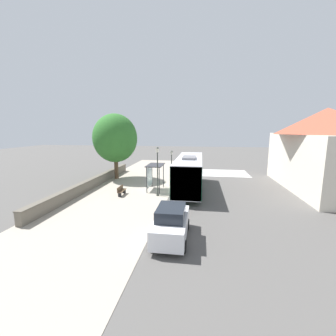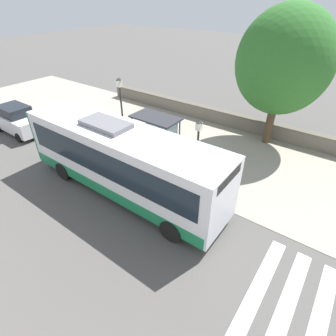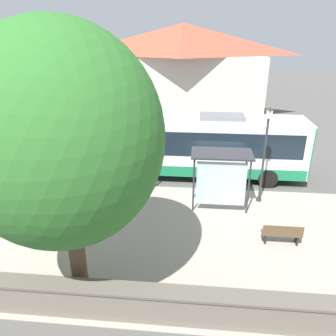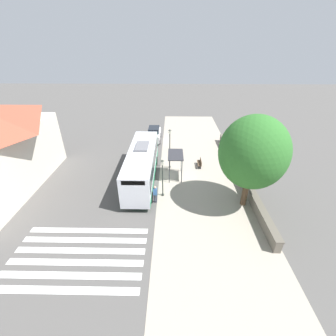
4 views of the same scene
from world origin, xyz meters
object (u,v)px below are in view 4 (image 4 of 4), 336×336
bus_shelter (177,159)px  parked_car_behind_bus (154,134)px  shade_tree (253,153)px  street_lamp_far (170,146)px  pedestrian (155,193)px  bus (142,164)px  street_lamp_near (163,175)px  bench (200,163)px

bus_shelter → parked_car_behind_bus: bus_shelter is taller
shade_tree → parked_car_behind_bus: 17.68m
bus_shelter → parked_car_behind_bus: (3.13, -10.07, -1.21)m
bus_shelter → street_lamp_far: street_lamp_far is taller
pedestrian → street_lamp_far: street_lamp_far is taller
bus → street_lamp_far: bearing=-136.9°
street_lamp_near → pedestrian: bearing=58.7°
pedestrian → street_lamp_far: size_ratio=0.38×
bus_shelter → street_lamp_near: bearing=68.4°
street_lamp_far → parked_car_behind_bus: bearing=-73.8°
bus_shelter → parked_car_behind_bus: size_ratio=0.65×
street_lamp_near → parked_car_behind_bus: street_lamp_near is taller
bus → street_lamp_near: size_ratio=2.81×
bus → parked_car_behind_bus: size_ratio=2.54×
bench → street_lamp_near: bearing=54.5°
pedestrian → shade_tree: (-7.80, 0.15, 4.06)m
pedestrian → bus: bearing=-67.6°
shade_tree → parked_car_behind_bus: bearing=-58.6°
bus_shelter → parked_car_behind_bus: 10.61m
bench → parked_car_behind_bus: size_ratio=0.36×
bench → street_lamp_near: (4.05, 5.68, 1.79)m
bus_shelter → bench: 3.89m
bus_shelter → shade_tree: (-5.82, 4.61, 2.94)m
bus_shelter → pedestrian: bearing=66.0°
pedestrian → street_lamp_far: bearing=-100.7°
bus_shelter → pedestrian: 5.01m
pedestrian → parked_car_behind_bus: (1.14, -14.53, -0.09)m
bench → bus: bearing=24.9°
street_lamp_near → parked_car_behind_bus: 13.68m
shade_tree → bench: bearing=-65.5°
pedestrian → bench: bearing=-124.8°
bus → parked_car_behind_bus: bearing=-92.3°
street_lamp_near → street_lamp_far: 5.44m
street_lamp_far → shade_tree: 9.60m
bus → bench: bearing=-155.1°
bus_shelter → pedestrian: size_ratio=1.56×
bus → street_lamp_far: (-2.79, -2.62, 0.88)m
bench → street_lamp_near: street_lamp_near is taller
bus_shelter → street_lamp_near: street_lamp_near is taller
street_lamp_far → parked_car_behind_bus: size_ratio=1.10×
bus → pedestrian: size_ratio=6.11×
bus → bench: 7.03m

